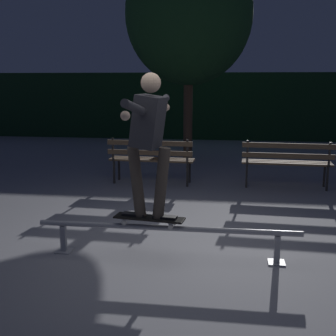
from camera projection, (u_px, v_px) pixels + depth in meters
name	position (u px, v px, depth m)	size (l,w,h in m)	color
ground_plane	(169.00, 249.00, 5.11)	(90.00, 90.00, 0.00)	gray
hedge_backdrop	(210.00, 106.00, 14.93)	(24.00, 1.20, 2.19)	black
grind_rail	(167.00, 232.00, 4.83)	(2.91, 0.18, 0.37)	#9E9EA3
skateboard	(149.00, 218.00, 4.83)	(0.80, 0.31, 0.09)	black
skateboarder	(149.00, 134.00, 4.65)	(0.63, 1.40, 1.56)	black
park_bench_leftmost	(151.00, 156.00, 8.25)	(1.62, 0.49, 0.88)	#282623
park_bench_left_center	(287.00, 159.00, 7.91)	(1.62, 0.49, 0.88)	#282623
tree_behind_benches	(189.00, 15.00, 10.26)	(2.98, 2.98, 5.09)	#4C3828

